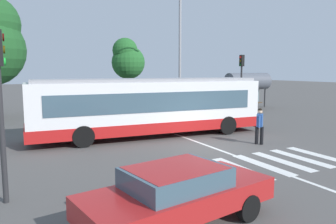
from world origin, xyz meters
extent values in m
plane|color=#514F4C|center=(0.00, 0.00, 0.00)|extent=(160.00, 160.00, 0.00)
cylinder|color=black|center=(2.71, 4.49, 0.50)|extent=(1.02, 0.37, 1.00)
cylinder|color=black|center=(2.54, 2.15, 0.50)|extent=(1.02, 0.37, 1.00)
cylinder|color=black|center=(-4.99, 5.04, 0.50)|extent=(1.02, 0.37, 1.00)
cylinder|color=black|center=(-5.16, 2.70, 0.50)|extent=(1.02, 0.37, 1.00)
cube|color=white|center=(-1.46, 3.61, 1.62)|extent=(12.21, 3.40, 2.55)
cube|color=red|center=(-1.46, 3.61, 0.62)|extent=(12.33, 3.43, 0.55)
cube|color=#3D5666|center=(-1.46, 3.61, 1.93)|extent=(10.77, 3.35, 0.96)
cube|color=#3D5666|center=(4.55, 3.19, 1.83)|extent=(0.20, 2.24, 1.63)
cube|color=black|center=(4.55, 3.19, 2.72)|extent=(0.20, 1.94, 0.28)
cube|color=#99999E|center=(-1.46, 3.61, 2.98)|extent=(11.71, 3.16, 0.16)
cube|color=#28282B|center=(4.67, 3.18, 0.43)|extent=(0.30, 2.55, 0.36)
cylinder|color=black|center=(2.31, -0.41, 0.42)|extent=(0.16, 0.16, 0.85)
cylinder|color=black|center=(2.46, -0.58, 0.42)|extent=(0.16, 0.16, 0.85)
cube|color=#2D569E|center=(2.38, -0.50, 1.15)|extent=(0.47, 0.46, 0.60)
cylinder|color=#2D569E|center=(2.20, -0.66, 1.12)|extent=(0.10, 0.10, 0.55)
cylinder|color=#2D569E|center=(2.56, -0.34, 1.12)|extent=(0.10, 0.10, 0.55)
sphere|color=tan|center=(2.38, -0.50, 1.56)|extent=(0.22, 0.22, 0.22)
sphere|color=black|center=(2.38, -0.50, 1.63)|extent=(0.19, 0.19, 0.19)
cylinder|color=black|center=(-3.71, -4.76, 0.32)|extent=(0.66, 0.30, 0.64)
cylinder|color=black|center=(-3.44, -6.41, 0.32)|extent=(0.66, 0.30, 0.64)
cylinder|color=black|center=(-6.46, -5.20, 0.32)|extent=(0.66, 0.30, 0.64)
cube|color=#AD1E1E|center=(-4.95, -5.81, 0.64)|extent=(4.73, 2.51, 0.52)
cube|color=#3D5666|center=(-5.04, -5.82, 1.12)|extent=(2.39, 1.92, 0.44)
cube|color=#AD1E1E|center=(-5.04, -5.82, 1.30)|extent=(2.20, 1.82, 0.09)
cylinder|color=black|center=(-3.10, 15.13, 0.32)|extent=(0.24, 0.65, 0.64)
cylinder|color=black|center=(-1.43, 15.24, 0.32)|extent=(0.24, 0.65, 0.64)
cylinder|color=black|center=(-2.92, 12.35, 0.32)|extent=(0.24, 0.65, 0.64)
cylinder|color=black|center=(-1.24, 12.46, 0.32)|extent=(0.24, 0.65, 0.64)
cube|color=#C6B793|center=(-2.17, 13.80, 0.64)|extent=(2.11, 4.61, 0.52)
cube|color=#3D5666|center=(-2.17, 13.71, 1.12)|extent=(1.74, 2.26, 0.44)
cube|color=#C6B793|center=(-2.17, 13.71, 1.30)|extent=(1.66, 2.08, 0.09)
cylinder|color=black|center=(-0.51, 14.65, 0.32)|extent=(0.22, 0.65, 0.64)
cylinder|color=black|center=(1.16, 14.71, 0.32)|extent=(0.22, 0.65, 0.64)
cylinder|color=black|center=(-0.41, 11.86, 0.32)|extent=(0.22, 0.65, 0.64)
cylinder|color=black|center=(1.27, 11.92, 0.32)|extent=(0.22, 0.65, 0.64)
cube|color=black|center=(0.38, 13.28, 0.64)|extent=(1.99, 4.57, 0.52)
cube|color=#3D5666|center=(0.38, 13.19, 1.12)|extent=(1.68, 2.22, 0.44)
cube|color=black|center=(0.38, 13.19, 1.30)|extent=(1.60, 2.04, 0.09)
cylinder|color=black|center=(2.21, 15.15, 0.32)|extent=(0.21, 0.64, 0.64)
cylinder|color=black|center=(3.89, 15.18, 0.32)|extent=(0.21, 0.64, 0.64)
cylinder|color=black|center=(2.26, 12.36, 0.32)|extent=(0.21, 0.64, 0.64)
cylinder|color=black|center=(3.93, 12.39, 0.32)|extent=(0.21, 0.64, 0.64)
cube|color=#38383D|center=(3.07, 13.77, 0.64)|extent=(1.89, 4.53, 0.52)
cube|color=#3D5666|center=(3.08, 13.68, 1.12)|extent=(1.64, 2.19, 0.44)
cube|color=#38383D|center=(3.08, 13.68, 1.30)|extent=(1.56, 2.00, 0.09)
cylinder|color=black|center=(5.03, 15.13, 0.32)|extent=(0.24, 0.65, 0.64)
cylinder|color=black|center=(6.71, 15.24, 0.32)|extent=(0.24, 0.65, 0.64)
cylinder|color=black|center=(5.21, 12.35, 0.32)|extent=(0.24, 0.65, 0.64)
cylinder|color=black|center=(6.88, 12.45, 0.32)|extent=(0.24, 0.65, 0.64)
cube|color=#B7BABF|center=(5.96, 13.79, 0.64)|extent=(2.11, 4.61, 0.52)
cube|color=#3D5666|center=(5.97, 13.70, 1.12)|extent=(1.74, 2.26, 0.44)
cube|color=#B7BABF|center=(5.97, 13.70, 1.30)|extent=(1.65, 2.07, 0.09)
cylinder|color=#28282B|center=(-8.42, -2.65, 1.79)|extent=(0.14, 0.14, 3.58)
cylinder|color=#410907|center=(-8.25, -2.65, 4.30)|extent=(0.04, 0.20, 0.20)
cylinder|color=#463707|center=(-8.25, -2.65, 4.00)|extent=(0.04, 0.20, 0.20)
cylinder|color=green|center=(-8.25, -2.65, 3.70)|extent=(0.04, 0.20, 0.20)
cylinder|color=#28282B|center=(8.91, 8.69, 1.90)|extent=(0.14, 0.14, 3.81)
cube|color=black|center=(8.91, 8.69, 4.26)|extent=(0.28, 0.32, 0.90)
cylinder|color=red|center=(8.74, 8.69, 4.53)|extent=(0.04, 0.20, 0.20)
cylinder|color=#463707|center=(8.74, 8.69, 4.23)|extent=(0.04, 0.20, 0.20)
cylinder|color=#093B10|center=(8.74, 8.69, 3.93)|extent=(0.04, 0.20, 0.20)
cylinder|color=#28282B|center=(9.85, 11.45, 1.15)|extent=(0.12, 0.12, 2.30)
cylinder|color=#28282B|center=(14.15, 11.45, 1.15)|extent=(0.12, 0.12, 2.30)
cube|color=slate|center=(12.00, 12.15, 1.26)|extent=(4.13, 0.04, 1.93)
cylinder|color=#515660|center=(12.00, 11.45, 2.48)|extent=(4.39, 1.54, 1.54)
cube|color=#4C3823|center=(12.00, 11.45, 0.45)|extent=(3.44, 0.36, 0.08)
cylinder|color=#939399|center=(4.32, 10.62, 5.25)|extent=(0.20, 0.20, 10.50)
cylinder|color=brown|center=(2.97, 18.53, 1.56)|extent=(0.36, 0.36, 3.12)
sphere|color=#236028|center=(2.97, 18.53, 4.26)|extent=(3.26, 3.26, 3.26)
sphere|color=#236028|center=(2.63, 18.49, 5.40)|extent=(2.44, 2.44, 2.44)
cube|color=silver|center=(-3.95, -3.14, 0.00)|extent=(0.45, 2.97, 0.01)
cube|color=silver|center=(-2.94, -3.14, 0.00)|extent=(0.45, 2.97, 0.01)
cube|color=silver|center=(-1.93, -3.14, 0.00)|extent=(0.45, 2.97, 0.01)
cube|color=silver|center=(-0.91, -3.14, 0.00)|extent=(0.45, 2.97, 0.01)
cube|color=silver|center=(0.10, -3.14, 0.00)|extent=(0.45, 2.97, 0.01)
cube|color=silver|center=(1.11, -3.14, 0.00)|extent=(0.45, 2.97, 0.01)
cube|color=silver|center=(2.12, -3.14, 0.00)|extent=(0.45, 2.97, 0.01)
cube|color=silver|center=(3.13, -3.14, 0.00)|extent=(0.45, 2.97, 0.01)
cube|color=silver|center=(0.03, 2.00, 0.00)|extent=(0.16, 24.00, 0.01)
camera|label=1|loc=(-8.39, -11.94, 3.47)|focal=34.80mm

